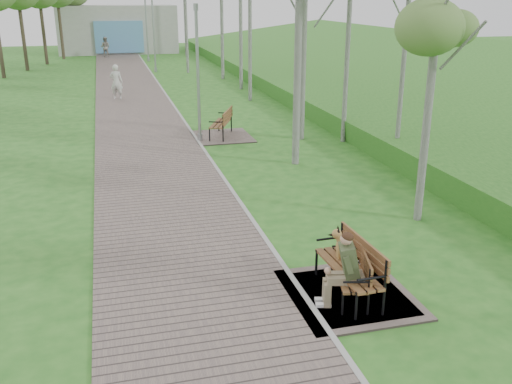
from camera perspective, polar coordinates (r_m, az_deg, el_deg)
walkway at (r=24.46m, az=-11.65°, el=7.26°), size 3.50×67.00×0.04m
kerb at (r=24.61m, az=-7.56°, el=7.57°), size 0.10×67.00×0.05m
embankment at (r=27.43m, az=18.85°, el=7.85°), size 14.00×70.00×1.60m
building_north at (r=53.51m, az=-13.66°, el=15.54°), size 10.00×5.20×4.00m
bench_main at (r=9.84m, az=9.14°, el=-8.19°), size 1.74×1.94×1.52m
bench_second at (r=9.98m, az=9.16°, el=-8.98°), size 2.06×2.28×1.26m
bench_third at (r=20.75m, az=-3.53°, el=6.14°), size 2.05×2.28×1.26m
lamp_post_second at (r=19.88m, az=-5.81°, el=11.14°), size 0.18×0.18×4.62m
lamp_post_third at (r=39.11m, az=-10.18°, el=15.13°), size 0.19×0.19×5.00m
lamp_post_far at (r=45.72m, az=-10.87°, el=15.69°), size 0.20×0.20×5.10m
pedestrian_near at (r=29.15m, az=-13.78°, el=10.64°), size 0.72×0.60×1.70m
pedestrian_far at (r=49.47m, az=-14.84°, el=13.82°), size 0.95×0.84×1.63m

